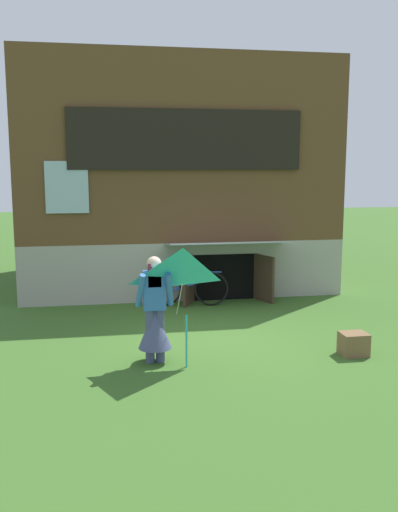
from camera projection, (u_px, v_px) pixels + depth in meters
name	position (u px, v px, depth m)	size (l,w,h in m)	color
ground_plane	(212.00, 341.00, 9.82)	(60.00, 60.00, 0.00)	#386023
log_house	(172.00, 177.00, 14.79)	(7.42, 6.23, 5.52)	#9E998E
person	(155.00, 318.00, 8.64)	(0.61, 0.53, 1.67)	#474C75
kite	(183.00, 281.00, 8.03)	(1.07, 1.05, 1.77)	#2DB2CC
bicycle_blue	(188.00, 288.00, 12.23)	(1.77, 0.27, 0.81)	black
wooden_crate	(354.00, 344.00, 9.05)	(0.42, 0.36, 0.37)	brown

